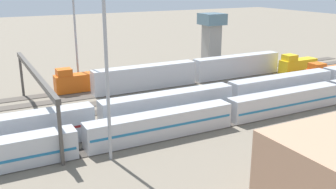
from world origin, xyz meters
The scene contains 18 objects.
ground_plane centered at (0.00, 0.00, 0.00)m, with size 400.00×400.00×0.00m, color #756B5B.
track_bed_0 centered at (0.00, -15.00, 0.06)m, with size 140.00×2.80×0.12m, color #4C443D.
track_bed_1 centered at (0.00, -10.00, 0.06)m, with size 140.00×2.80×0.12m, color #4C443D.
track_bed_2 centered at (0.00, -5.00, 0.06)m, with size 140.00×2.80×0.12m, color #4C443D.
track_bed_3 centered at (0.00, 0.00, 0.06)m, with size 140.00×2.80×0.12m, color #3D3833.
track_bed_4 centered at (0.00, 5.00, 0.06)m, with size 140.00×2.80×0.12m, color #4C443D.
track_bed_5 centered at (0.00, 10.00, 0.06)m, with size 140.00×2.80×0.12m, color #3D3833.
track_bed_6 centered at (0.00, 15.00, 0.06)m, with size 140.00×2.80×0.12m, color #3D3833.
train_on_track_6 centered at (2.17, 15.00, 2.00)m, with size 119.80×3.06×3.80m.
train_on_track_2 centered at (-45.41, -5.00, 2.16)m, with size 10.00×3.00×5.00m.
train_on_track_0 centered at (6.52, -15.00, 2.16)m, with size 10.00×3.00×5.00m.
train_on_track_5 centered at (-13.77, 10.00, 2.60)m, with size 95.60×3.06×5.00m.
train_on_track_1 centered at (-18.69, -10.00, 2.62)m, with size 47.20×3.00×5.00m.
train_on_track_4 centered at (-43.53, 5.00, 2.16)m, with size 10.00×3.00×5.00m.
light_mast_0 centered at (5.43, -18.59, 16.79)m, with size 2.80×0.70×26.20m.
light_mast_1 centered at (11.19, 18.24, 17.80)m, with size 2.80×0.70×28.05m.
signal_gantry centered at (17.14, 0.00, 7.65)m, with size 0.70×35.00×8.80m.
control_tower centered at (-33.66, -25.41, 8.04)m, with size 6.00×6.00×13.77m.
Camera 1 is at (25.75, 62.02, 22.44)m, focal length 40.98 mm.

